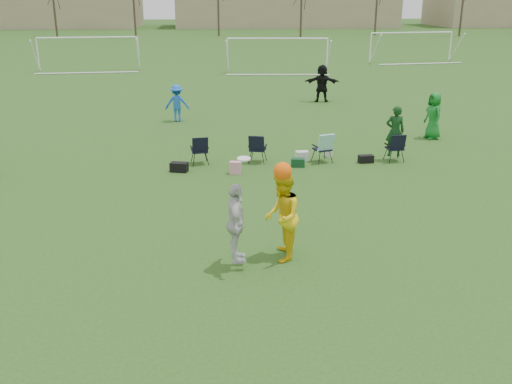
{
  "coord_description": "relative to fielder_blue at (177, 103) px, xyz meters",
  "views": [
    {
      "loc": [
        -0.52,
        -10.47,
        5.38
      ],
      "look_at": [
        0.31,
        1.43,
        1.25
      ],
      "focal_mm": 40.0,
      "sensor_mm": 36.0,
      "label": 1
    }
  ],
  "objects": [
    {
      "name": "fielder_black",
      "position": [
        7.33,
        4.49,
        0.16
      ],
      "size": [
        1.88,
        0.83,
        1.96
      ],
      "primitive_type": "imported",
      "rotation": [
        0.0,
        0.0,
        3.0
      ],
      "color": "black",
      "rests_on": "ground"
    },
    {
      "name": "sideline_setup",
      "position": [
        5.03,
        -6.98,
        -0.26
      ],
      "size": [
        7.91,
        2.09,
        1.88
      ],
      "color": "#0E3613",
      "rests_on": "ground"
    },
    {
      "name": "goal_right",
      "position": [
        18.28,
        23.01,
        1.1
      ],
      "size": [
        7.35,
        1.14,
        2.46
      ],
      "rotation": [
        0.0,
        0.0,
        0.14
      ],
      "color": "white",
      "rests_on": "ground"
    },
    {
      "name": "fielder_green_far",
      "position": [
        10.24,
        -3.94,
        0.09
      ],
      "size": [
        0.74,
        0.99,
        1.82
      ],
      "primitive_type": "imported",
      "rotation": [
        0.0,
        0.0,
        -1.37
      ],
      "color": "#137022",
      "rests_on": "ground"
    },
    {
      "name": "fielder_blue",
      "position": [
        0.0,
        0.0,
        0.0
      ],
      "size": [
        1.07,
        0.62,
        1.64
      ],
      "primitive_type": "imported",
      "rotation": [
        0.0,
        0.0,
        3.13
      ],
      "color": "blue",
      "rests_on": "ground"
    },
    {
      "name": "goal_mid",
      "position": [
        6.28,
        17.01,
        1.1
      ],
      "size": [
        7.4,
        0.63,
        2.46
      ],
      "rotation": [
        0.0,
        0.0,
        -0.07
      ],
      "color": "white",
      "rests_on": "ground"
    },
    {
      "name": "goal_left",
      "position": [
        -7.72,
        19.01,
        1.1
      ],
      "size": [
        7.39,
        0.76,
        2.46
      ],
      "rotation": [
        0.0,
        0.0,
        0.09
      ],
      "color": "white",
      "rests_on": "ground"
    },
    {
      "name": "center_contest",
      "position": [
        2.76,
        -14.49,
        0.18
      ],
      "size": [
        1.62,
        1.41,
        2.39
      ],
      "color": "silver",
      "rests_on": "ground"
    },
    {
      "name": "ground",
      "position": [
        2.28,
        -14.99,
        -0.82
      ],
      "size": [
        260.0,
        260.0,
        0.0
      ],
      "primitive_type": "plane",
      "color": "#214F18",
      "rests_on": "ground"
    }
  ]
}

